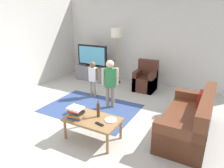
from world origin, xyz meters
name	(u,v)px	position (x,y,z in m)	size (l,w,h in m)	color
ground	(99,120)	(0.00, 0.00, 0.00)	(7.80, 7.80, 0.00)	#B2ADA3
wall_back	(148,41)	(0.00, 3.00, 1.35)	(6.00, 0.12, 2.70)	silver
wall_left	(2,48)	(-3.00, 0.00, 1.35)	(0.12, 6.00, 2.70)	silver
area_rug	(91,108)	(-0.47, 0.39, 0.00)	(2.20, 1.60, 0.01)	#33477A
tv_stand	(93,73)	(-1.67, 2.30, 0.24)	(1.20, 0.44, 0.50)	slate
tv	(92,56)	(-1.67, 2.28, 0.85)	(1.10, 0.28, 0.71)	black
couch	(191,122)	(1.86, 0.32, 0.29)	(0.80, 1.80, 0.86)	brown
armchair	(146,80)	(0.25, 2.26, 0.30)	(0.60, 0.60, 0.90)	#472319
floor_lamp	(117,36)	(-0.84, 2.45, 1.54)	(0.36, 0.36, 1.78)	#262626
child_near_tv	(93,76)	(-0.84, 1.06, 0.60)	(0.34, 0.16, 1.00)	gray
child_center	(110,80)	(-0.10, 0.68, 0.72)	(0.35, 0.26, 1.19)	gray
coffee_table	(93,121)	(0.29, -0.66, 0.37)	(1.00, 0.60, 0.42)	olive
book_stack	(76,112)	(0.01, -0.78, 0.53)	(0.29, 0.25, 0.22)	#334CA5
bottle	(98,110)	(0.34, -0.54, 0.56)	(0.06, 0.06, 0.32)	#4C3319
tv_remote	(99,124)	(0.51, -0.78, 0.43)	(0.17, 0.05, 0.02)	black
soda_can	(82,110)	(-0.01, -0.56, 0.48)	(0.07, 0.07, 0.12)	red
plate	(111,120)	(0.61, -0.56, 0.43)	(0.22, 0.22, 0.02)	white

